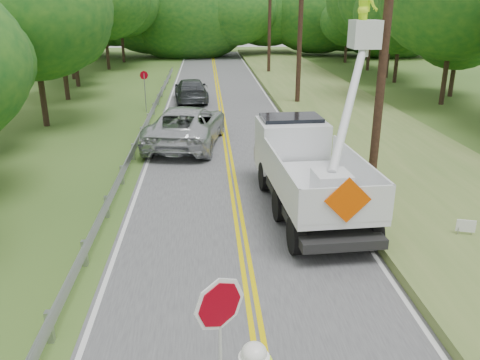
{
  "coord_description": "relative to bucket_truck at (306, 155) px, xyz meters",
  "views": [
    {
      "loc": [
        -0.92,
        -7.23,
        6.33
      ],
      "look_at": [
        0.0,
        6.0,
        1.5
      ],
      "focal_mm": 36.42,
      "sensor_mm": 36.0,
      "label": 1
    }
  ],
  "objects": [
    {
      "name": "stop_sign_permanent",
      "position": [
        -7.02,
        14.83,
        0.06
      ],
      "size": [
        0.49,
        0.26,
        2.5
      ],
      "color": "#9D9EA4",
      "rests_on": "ground"
    },
    {
      "name": "utility_poles",
      "position": [
        2.64,
        8.93,
        3.68
      ],
      "size": [
        1.6,
        43.3,
        10.0
      ],
      "color": "black",
      "rests_on": "ground"
    },
    {
      "name": "suv_darkgrey",
      "position": [
        -4.31,
        17.97,
        -0.81
      ],
      "size": [
        2.56,
        5.38,
        1.52
      ],
      "primitive_type": "imported",
      "rotation": [
        0.0,
        0.0,
        3.23
      ],
      "color": "#3D4145",
      "rests_on": "road"
    },
    {
      "name": "treeline_horizon",
      "position": [
        -1.32,
        48.05,
        3.91
      ],
      "size": [
        58.05,
        15.12,
        12.64
      ],
      "color": "#144C1A",
      "rests_on": "ground"
    },
    {
      "name": "tall_grass_verge",
      "position": [
        4.74,
        5.92,
        -1.44
      ],
      "size": [
        7.0,
        96.0,
        0.3
      ],
      "primitive_type": "cube",
      "color": "#517030",
      "rests_on": "ground"
    },
    {
      "name": "suv_silver",
      "position": [
        -4.24,
        7.1,
        -0.65
      ],
      "size": [
        4.03,
        6.99,
        1.83
      ],
      "primitive_type": "imported",
      "rotation": [
        0.0,
        0.0,
        2.99
      ],
      "color": "silver",
      "rests_on": "road"
    },
    {
      "name": "guardrail",
      "position": [
        -6.38,
        6.83,
        -1.04
      ],
      "size": [
        0.18,
        48.0,
        0.77
      ],
      "color": "#9D9EA4",
      "rests_on": "ground"
    },
    {
      "name": "treeline_left",
      "position": [
        -12.81,
        22.6,
        4.3
      ],
      "size": [
        10.81,
        55.87,
        11.15
      ],
      "color": "#332319",
      "rests_on": "ground"
    },
    {
      "name": "bucket_truck",
      "position": [
        0.0,
        0.0,
        0.0
      ],
      "size": [
        3.87,
        7.34,
        7.0
      ],
      "color": "black",
      "rests_on": "road"
    },
    {
      "name": "road",
      "position": [
        -2.36,
        5.92,
        -1.58
      ],
      "size": [
        7.2,
        96.0,
        0.03
      ],
      "color": "#454648",
      "rests_on": "ground"
    },
    {
      "name": "treeline_right",
      "position": [
        13.27,
        17.61,
        4.63
      ],
      "size": [
        12.16,
        55.41,
        11.29
      ],
      "color": "#332319",
      "rests_on": "ground"
    },
    {
      "name": "yard_sign",
      "position": [
        3.78,
        -3.62,
        -1.06
      ],
      "size": [
        0.49,
        0.18,
        0.73
      ],
      "color": "white",
      "rests_on": "ground"
    }
  ]
}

